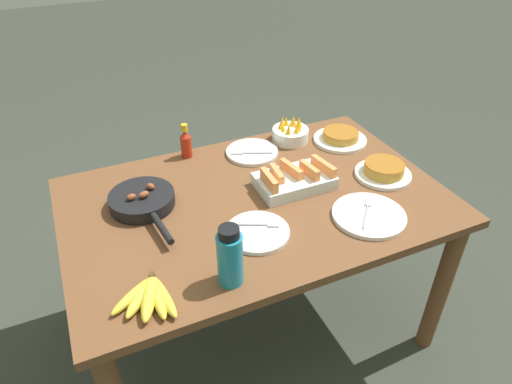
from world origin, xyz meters
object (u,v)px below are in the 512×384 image
frittata_plate_side (383,171)px  fruit_bowl_mango (291,133)px  skillet (143,201)px  empty_plate_far_right (252,152)px  empty_plate_near_front (257,232)px  hot_sauce_bottle (186,143)px  banana_bunch (150,296)px  water_bottle (230,257)px  empty_plate_far_left (369,215)px  melon_tray (294,179)px  frittata_plate_center (340,137)px

frittata_plate_side → fruit_bowl_mango: bearing=116.0°
skillet → empty_plate_far_right: (0.52, 0.19, -0.02)m
empty_plate_near_front → hot_sauce_bottle: bearing=96.3°
fruit_bowl_mango → banana_bunch: bearing=-140.0°
empty_plate_far_right → water_bottle: water_bottle is taller
banana_bunch → empty_plate_far_left: (0.81, 0.06, -0.01)m
hot_sauce_bottle → skillet: bearing=-131.9°
frittata_plate_side → water_bottle: size_ratio=1.11×
skillet → empty_plate_far_left: skillet is taller
water_bottle → melon_tray: bearing=41.7°
melon_tray → empty_plate_far_right: (-0.05, 0.30, -0.02)m
empty_plate_far_right → water_bottle: 0.77m
frittata_plate_center → fruit_bowl_mango: size_ratio=1.46×
melon_tray → frittata_plate_center: (0.37, 0.24, -0.01)m
melon_tray → hot_sauce_bottle: hot_sauce_bottle is taller
skillet → hot_sauce_bottle: bearing=131.5°
frittata_plate_side → frittata_plate_center: bearing=90.2°
frittata_plate_side → empty_plate_far_left: 0.29m
melon_tray → frittata_plate_center: size_ratio=1.23×
melon_tray → water_bottle: (-0.41, -0.37, 0.06)m
frittata_plate_center → empty_plate_far_right: bearing=171.4°
skillet → frittata_plate_center: bearing=91.0°
skillet → banana_bunch: bearing=-16.9°
water_bottle → hot_sauce_bottle: bearing=82.8°
banana_bunch → fruit_bowl_mango: bearing=40.0°
banana_bunch → skillet: skillet is taller
empty_plate_far_left → melon_tray: bearing=118.5°
frittata_plate_center → empty_plate_far_left: (-0.21, -0.52, -0.01)m
banana_bunch → hot_sauce_bottle: (0.34, 0.74, 0.05)m
empty_plate_far_left → fruit_bowl_mango: 0.62m
fruit_bowl_mango → hot_sauce_bottle: (-0.48, 0.06, 0.03)m
skillet → frittata_plate_center: 0.95m
banana_bunch → fruit_bowl_mango: fruit_bowl_mango is taller
empty_plate_far_right → banana_bunch: bearing=-133.2°
skillet → fruit_bowl_mango: bearing=100.6°
frittata_plate_center → water_bottle: (-0.78, -0.61, 0.08)m
frittata_plate_side → empty_plate_near_front: frittata_plate_side is taller
frittata_plate_side → skillet: bearing=168.3°
banana_bunch → frittata_plate_side: frittata_plate_side is taller
frittata_plate_side → empty_plate_near_front: (-0.62, -0.12, -0.02)m
melon_tray → water_bottle: 0.56m
frittata_plate_center → empty_plate_far_left: size_ratio=0.91×
empty_plate_far_left → hot_sauce_bottle: hot_sauce_bottle is taller
frittata_plate_side → hot_sauce_bottle: (-0.68, 0.48, 0.04)m
banana_bunch → hot_sauce_bottle: size_ratio=1.27×
melon_tray → water_bottle: water_bottle is taller
empty_plate_far_left → water_bottle: 0.58m
melon_tray → banana_bunch: bearing=-152.2°
empty_plate_far_left → hot_sauce_bottle: (-0.47, 0.68, 0.06)m
fruit_bowl_mango → hot_sauce_bottle: hot_sauce_bottle is taller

